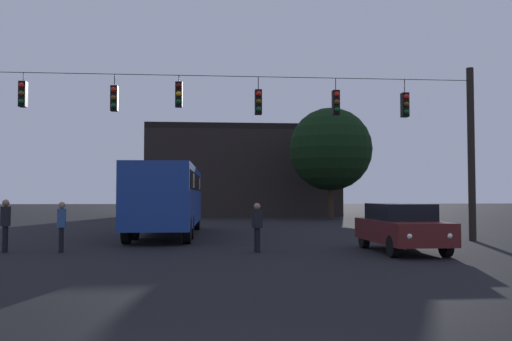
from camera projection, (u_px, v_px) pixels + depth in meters
The scene contains 9 objects.
ground_plane at pixel (215, 229), 29.26m from camera, with size 168.00×168.00×0.00m, color black.
overhead_signal_span at pixel (219, 132), 20.77m from camera, with size 20.30×0.44×6.85m.
city_bus at pixel (168, 193), 24.35m from camera, with size 2.75×11.05×3.00m.
car_near_right at pixel (401, 227), 17.24m from camera, with size 1.86×4.36×1.52m.
pedestrian_crossing_left at pixel (5, 222), 17.07m from camera, with size 0.29×0.39×1.66m.
pedestrian_crossing_center at pixel (257, 225), 17.15m from camera, with size 0.32×0.41×1.54m.
pedestrian_crossing_right at pixel (61, 224), 17.12m from camera, with size 0.30×0.40×1.58m.
corner_building at pixel (242, 172), 49.97m from camera, with size 16.49×9.80×7.79m.
tree_left_silhouette at pixel (330, 149), 40.75m from camera, with size 6.17×6.17×8.31m.
Camera 1 is at (-0.27, -4.95, 1.79)m, focal length 38.41 mm.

